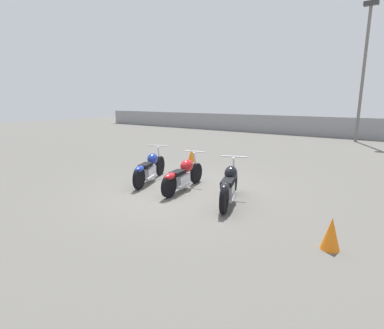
{
  "coord_description": "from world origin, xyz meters",
  "views": [
    {
      "loc": [
        4.5,
        -5.82,
        2.3
      ],
      "look_at": [
        0.0,
        0.39,
        0.65
      ],
      "focal_mm": 28.0,
      "sensor_mm": 36.0,
      "label": 1
    }
  ],
  "objects": [
    {
      "name": "ground_plane",
      "position": [
        0.0,
        0.0,
        0.0
      ],
      "size": [
        60.0,
        60.0,
        0.0
      ],
      "primitive_type": "plane",
      "color": "#5B5954"
    },
    {
      "name": "fence_back",
      "position": [
        0.0,
        14.64,
        0.64
      ],
      "size": [
        40.0,
        0.04,
        1.27
      ],
      "color": "gray",
      "rests_on": "ground_plane"
    },
    {
      "name": "light_pole_left",
      "position": [
        2.11,
        13.29,
        4.34
      ],
      "size": [
        0.7,
        0.35,
        7.32
      ],
      "color": "slate",
      "rests_on": "ground_plane"
    },
    {
      "name": "motorcycle_slot_0",
      "position": [
        -1.37,
        0.22,
        0.4
      ],
      "size": [
        1.04,
        2.07,
        0.96
      ],
      "rotation": [
        0.0,
        0.0,
        0.38
      ],
      "color": "black",
      "rests_on": "ground_plane"
    },
    {
      "name": "motorcycle_slot_1",
      "position": [
        -0.11,
        0.14,
        0.4
      ],
      "size": [
        0.63,
        2.02,
        0.94
      ],
      "rotation": [
        0.0,
        0.0,
        0.15
      ],
      "color": "black",
      "rests_on": "ground_plane"
    },
    {
      "name": "motorcycle_slot_2",
      "position": [
        1.37,
        -0.06,
        0.42
      ],
      "size": [
        0.88,
        1.89,
        0.99
      ],
      "rotation": [
        0.0,
        0.0,
        0.35
      ],
      "color": "black",
      "rests_on": "ground_plane"
    },
    {
      "name": "traffic_cone_near",
      "position": [
        3.72,
        -1.03,
        0.26
      ],
      "size": [
        0.29,
        0.29,
        0.53
      ],
      "color": "orange",
      "rests_on": "ground_plane"
    },
    {
      "name": "traffic_cone_far",
      "position": [
        -2.09,
        3.25,
        0.25
      ],
      "size": [
        0.33,
        0.33,
        0.49
      ],
      "color": "orange",
      "rests_on": "ground_plane"
    }
  ]
}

